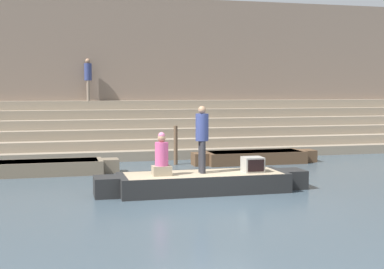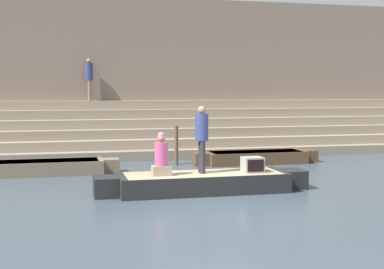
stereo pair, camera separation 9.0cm
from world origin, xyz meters
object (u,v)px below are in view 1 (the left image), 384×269
at_px(tv_set, 253,164).
at_px(person_standing, 202,134).
at_px(moored_boat_distant, 255,157).
at_px(person_on_steps, 88,76).
at_px(moored_boat_shore, 42,167).
at_px(person_rowing, 162,158).
at_px(rowboat_main, 203,182).
at_px(mooring_post, 176,145).

bearing_deg(tv_set, person_standing, 179.43).
relative_size(moored_boat_distant, person_on_steps, 2.63).
height_order(moored_boat_shore, moored_boat_distant, same).
height_order(person_rowing, moored_boat_distant, person_rowing).
bearing_deg(person_standing, rowboat_main, -43.52).
xyz_separation_m(tv_set, moored_boat_shore, (-5.42, 4.02, -0.46)).
bearing_deg(mooring_post, moored_boat_shore, -165.05).
bearing_deg(rowboat_main, person_standing, 120.36).
bearing_deg(moored_boat_distant, mooring_post, 166.81).
bearing_deg(person_standing, moored_boat_distant, 71.22).
relative_size(rowboat_main, tv_set, 10.77).
relative_size(person_standing, moored_boat_distant, 0.38).
height_order(rowboat_main, moored_boat_shore, rowboat_main).
distance_m(person_rowing, mooring_post, 5.41).
bearing_deg(person_on_steps, rowboat_main, -177.86).
relative_size(moored_boat_shore, moored_boat_distant, 1.03).
distance_m(rowboat_main, moored_boat_shore, 5.67).
height_order(person_rowing, tv_set, person_rowing).
bearing_deg(mooring_post, person_standing, -94.53).
distance_m(moored_boat_shore, mooring_post, 4.67).
xyz_separation_m(rowboat_main, person_rowing, (-1.11, -0.10, 0.67)).
height_order(person_standing, moored_boat_distant, person_standing).
distance_m(rowboat_main, person_on_steps, 10.12).
bearing_deg(rowboat_main, moored_boat_shore, 136.17).
height_order(tv_set, person_on_steps, person_on_steps).
height_order(moored_boat_distant, mooring_post, mooring_post).
xyz_separation_m(person_standing, tv_set, (1.33, -0.16, -0.80)).
bearing_deg(person_standing, person_on_steps, 119.95).
height_order(person_standing, moored_boat_shore, person_standing).
bearing_deg(person_rowing, person_standing, 20.64).
distance_m(mooring_post, person_on_steps, 5.68).
height_order(moored_boat_shore, person_on_steps, person_on_steps).
height_order(moored_boat_shore, mooring_post, mooring_post).
bearing_deg(mooring_post, rowboat_main, -94.24).
relative_size(person_standing, person_on_steps, 0.99).
distance_m(person_standing, person_rowing, 1.23).
bearing_deg(moored_boat_distant, person_on_steps, 134.47).
height_order(mooring_post, person_on_steps, person_on_steps).
xyz_separation_m(person_rowing, mooring_post, (1.48, 5.20, -0.24)).
xyz_separation_m(tv_set, person_on_steps, (-3.70, 9.51, 2.50)).
relative_size(tv_set, moored_boat_distant, 0.11).
distance_m(tv_set, person_on_steps, 10.50).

